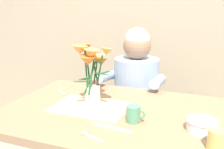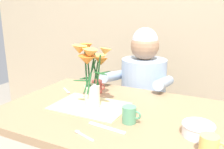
{
  "view_description": "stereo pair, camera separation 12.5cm",
  "coord_description": "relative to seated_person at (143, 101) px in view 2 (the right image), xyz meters",
  "views": [
    {
      "loc": [
        0.37,
        -1.08,
        1.24
      ],
      "look_at": [
        -0.04,
        0.05,
        0.92
      ],
      "focal_mm": 37.49,
      "sensor_mm": 36.0,
      "label": 1
    },
    {
      "loc": [
        0.49,
        -1.03,
        1.24
      ],
      "look_at": [
        -0.04,
        0.05,
        0.92
      ],
      "focal_mm": 37.49,
      "sensor_mm": 36.0,
      "label": 2
    }
  ],
  "objects": [
    {
      "name": "spoon_1",
      "position": [
        -0.36,
        -0.48,
        0.18
      ],
      "size": [
        0.1,
        0.08,
        0.01
      ],
      "color": "silver",
      "rests_on": "dining_table"
    },
    {
      "name": "ceramic_bowl",
      "position": [
        0.47,
        -0.7,
        0.21
      ],
      "size": [
        0.14,
        0.14,
        0.06
      ],
      "color": "white",
      "rests_on": "dining_table"
    },
    {
      "name": "ceramic_mug",
      "position": [
        0.17,
        -0.71,
        0.22
      ],
      "size": [
        0.09,
        0.07,
        0.08
      ],
      "color": "#569970",
      "rests_on": "dining_table"
    },
    {
      "name": "dining_table",
      "position": [
        0.05,
        -0.62,
        0.08
      ],
      "size": [
        1.2,
        0.8,
        0.74
      ],
      "color": "#9E7A56",
      "rests_on": "ground_plane"
    },
    {
      "name": "coffee_cup",
      "position": [
        0.52,
        -0.83,
        0.22
      ],
      "size": [
        0.09,
        0.07,
        0.08
      ],
      "color": "#E5C666",
      "rests_on": "dining_table"
    },
    {
      "name": "wood_panel_backdrop",
      "position": [
        0.05,
        0.43,
        0.69
      ],
      "size": [
        4.0,
        0.1,
        2.5
      ],
      "primitive_type": "cube",
      "color": "tan",
      "rests_on": "ground_plane"
    },
    {
      "name": "dinner_knife",
      "position": [
        0.1,
        -0.81,
        0.18
      ],
      "size": [
        0.19,
        0.04,
        0.0
      ],
      "primitive_type": "cube",
      "rotation": [
        0.0,
        0.0,
        -0.1
      ],
      "color": "silver",
      "rests_on": "dining_table"
    },
    {
      "name": "seated_person",
      "position": [
        0.0,
        0.0,
        0.0
      ],
      "size": [
        0.45,
        0.47,
        1.14
      ],
      "rotation": [
        0.0,
        0.0,
        0.02
      ],
      "color": "#4C4C56",
      "rests_on": "ground_plane"
    },
    {
      "name": "striped_placemat",
      "position": [
        -0.1,
        -0.63,
        0.18
      ],
      "size": [
        0.4,
        0.28,
        0.0
      ],
      "primitive_type": "cube",
      "color": "beige",
      "rests_on": "dining_table"
    },
    {
      "name": "tea_cup",
      "position": [
        -0.18,
        -0.41,
        0.22
      ],
      "size": [
        0.09,
        0.07,
        0.08
      ],
      "color": "#CC564C",
      "rests_on": "dining_table"
    },
    {
      "name": "flower_vase",
      "position": [
        -0.08,
        -0.62,
        0.39
      ],
      "size": [
        0.24,
        0.26,
        0.34
      ],
      "color": "silver",
      "rests_on": "dining_table"
    },
    {
      "name": "spoon_0",
      "position": [
        0.03,
        -0.9,
        0.18
      ],
      "size": [
        0.12,
        0.05,
        0.01
      ],
      "color": "silver",
      "rests_on": "dining_table"
    }
  ]
}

